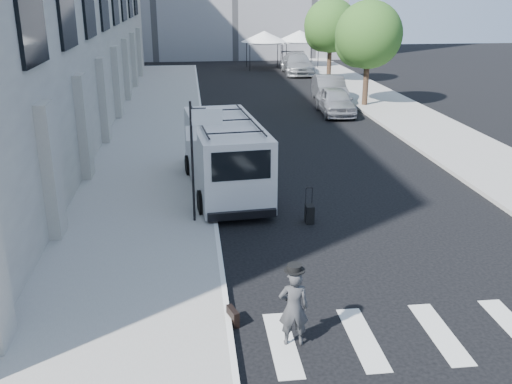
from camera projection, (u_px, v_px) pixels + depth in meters
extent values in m
plane|color=black|center=(303.00, 270.00, 14.00)|extent=(120.00, 120.00, 0.00)
cube|color=gray|center=(158.00, 126.00, 28.48)|extent=(4.50, 48.00, 0.15)
cube|color=gray|center=(387.00, 105.00, 33.68)|extent=(4.00, 56.00, 0.15)
cube|color=gray|center=(1.00, 1.00, 27.58)|extent=(10.00, 44.00, 12.00)
cylinder|color=black|center=(192.00, 163.00, 16.07)|extent=(0.07, 0.07, 3.50)
cube|color=white|center=(191.00, 133.00, 15.81)|extent=(0.30, 0.03, 0.42)
cube|color=white|center=(207.00, 117.00, 15.69)|extent=(0.85, 0.06, 0.45)
cylinder|color=black|center=(366.00, 83.00, 33.08)|extent=(0.32, 0.32, 2.80)
sphere|color=#25511A|center=(369.00, 35.00, 32.17)|extent=(3.80, 3.80, 3.80)
sphere|color=#25511A|center=(358.00, 44.00, 32.88)|extent=(2.66, 2.66, 2.66)
cylinder|color=black|center=(329.00, 64.00, 41.51)|extent=(0.32, 0.32, 2.80)
sphere|color=#25511A|center=(331.00, 25.00, 40.60)|extent=(3.80, 3.80, 3.80)
sphere|color=#25511A|center=(323.00, 33.00, 41.31)|extent=(2.66, 2.66, 2.66)
cylinder|color=black|center=(250.00, 58.00, 48.18)|extent=(0.06, 0.06, 2.20)
cylinder|color=black|center=(283.00, 57.00, 48.48)|extent=(0.06, 0.06, 2.20)
cylinder|color=black|center=(247.00, 54.00, 50.80)|extent=(0.06, 0.06, 2.20)
cylinder|color=black|center=(278.00, 54.00, 51.10)|extent=(0.06, 0.06, 2.20)
cube|color=white|center=(264.00, 42.00, 49.26)|extent=(3.00, 3.00, 0.12)
cone|color=white|center=(264.00, 36.00, 49.09)|extent=(4.00, 4.00, 0.90)
cylinder|color=black|center=(286.00, 57.00, 48.99)|extent=(0.06, 0.06, 2.20)
cylinder|color=black|center=(318.00, 56.00, 49.30)|extent=(0.06, 0.06, 2.20)
cylinder|color=black|center=(281.00, 53.00, 51.62)|extent=(0.06, 0.06, 2.20)
cylinder|color=black|center=(311.00, 53.00, 51.92)|extent=(0.06, 0.06, 2.20)
cube|color=white|center=(300.00, 41.00, 50.07)|extent=(3.00, 3.00, 0.12)
cone|color=white|center=(300.00, 36.00, 49.91)|extent=(4.00, 4.00, 0.90)
imported|color=#363739|center=(294.00, 308.00, 10.84)|extent=(0.61, 0.42, 1.59)
cube|color=black|center=(233.00, 316.00, 11.71)|extent=(0.25, 0.46, 0.34)
cube|color=black|center=(310.00, 214.00, 16.80)|extent=(0.24, 0.38, 0.54)
cylinder|color=black|center=(306.00, 196.00, 16.78)|extent=(0.02, 0.02, 0.52)
cylinder|color=black|center=(312.00, 196.00, 16.80)|extent=(0.02, 0.02, 0.52)
cube|color=black|center=(309.00, 188.00, 16.70)|extent=(0.21, 0.03, 0.03)
cube|color=silver|center=(225.00, 155.00, 18.93)|extent=(2.67, 5.94, 2.24)
cube|color=silver|center=(213.00, 146.00, 22.00)|extent=(2.11, 1.15, 1.17)
cube|color=black|center=(241.00, 165.00, 16.13)|extent=(1.71, 0.25, 0.85)
cylinder|color=black|center=(190.00, 166.00, 20.90)|extent=(0.37, 0.84, 0.81)
cylinder|color=black|center=(244.00, 163.00, 21.30)|extent=(0.37, 0.84, 0.81)
cylinder|color=black|center=(203.00, 203.00, 17.26)|extent=(0.37, 0.84, 0.81)
cylinder|color=black|center=(268.00, 198.00, 17.66)|extent=(0.37, 0.84, 0.81)
imported|color=gray|center=(336.00, 101.00, 31.38)|extent=(1.98, 4.41, 1.47)
imported|color=#4E5055|center=(330.00, 89.00, 34.82)|extent=(2.13, 4.96, 1.59)
imported|color=gray|center=(297.00, 64.00, 46.53)|extent=(2.51, 5.75, 1.64)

